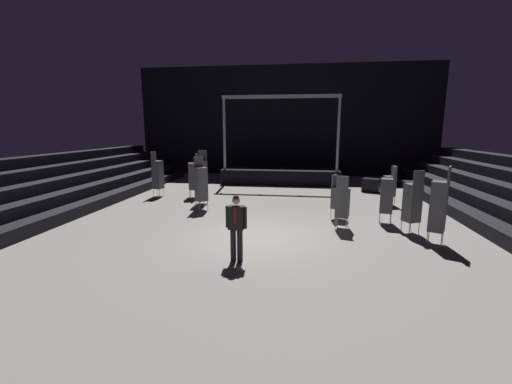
{
  "coord_description": "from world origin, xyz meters",
  "views": [
    {
      "loc": [
        1.38,
        -10.31,
        3.46
      ],
      "look_at": [
        -0.11,
        0.38,
        1.4
      ],
      "focal_mm": 23.4,
      "sensor_mm": 36.0,
      "label": 1
    }
  ],
  "objects": [
    {
      "name": "equipment_road_case",
      "position": [
        5.2,
        8.65,
        0.37
      ],
      "size": [
        1.07,
        0.92,
        0.74
      ],
      "primitive_type": "cube",
      "rotation": [
        0.0,
        0.0,
        -0.44
      ],
      "color": "black",
      "rests_on": "ground_plane"
    },
    {
      "name": "chair_stack_aisle_left",
      "position": [
        5.35,
        5.41,
        0.9
      ],
      "size": [
        0.56,
        0.56,
        1.79
      ],
      "rotation": [
        0.0,
        0.0,
        1.9
      ],
      "color": "#B2B5BA",
      "rests_on": "ground_plane"
    },
    {
      "name": "chair_stack_mid_right",
      "position": [
        -3.24,
        4.49,
        1.24
      ],
      "size": [
        0.49,
        0.49,
        2.48
      ],
      "rotation": [
        0.0,
        0.0,
        3.01
      ],
      "color": "#B2B5BA",
      "rests_on": "ground_plane"
    },
    {
      "name": "chair_stack_rear_right",
      "position": [
        5.44,
        0.04,
        1.19
      ],
      "size": [
        0.59,
        0.59,
        2.39
      ],
      "rotation": [
        0.0,
        0.0,
        1.11
      ],
      "color": "#B2B5BA",
      "rests_on": "ground_plane"
    },
    {
      "name": "chair_stack_rear_centre",
      "position": [
        -5.99,
        5.83,
        1.15
      ],
      "size": [
        0.52,
        0.52,
        2.31
      ],
      "rotation": [
        0.0,
        0.0,
        4.52
      ],
      "color": "#B2B5BA",
      "rests_on": "ground_plane"
    },
    {
      "name": "arena_end_wall",
      "position": [
        0.0,
        15.0,
        4.0
      ],
      "size": [
        22.0,
        0.3,
        8.0
      ],
      "primitive_type": "cube",
      "color": "black",
      "rests_on": "ground_plane"
    },
    {
      "name": "chair_stack_front_right",
      "position": [
        -4.08,
        5.81,
        1.11
      ],
      "size": [
        0.59,
        0.59,
        2.22
      ],
      "rotation": [
        0.0,
        0.0,
        2.03
      ],
      "color": "#B2B5BA",
      "rests_on": "ground_plane"
    },
    {
      "name": "stage_riser",
      "position": [
        0.0,
        11.17,
        0.57
      ],
      "size": [
        7.36,
        2.83,
        5.42
      ],
      "color": "black",
      "rests_on": "ground_plane"
    },
    {
      "name": "man_with_tie",
      "position": [
        -0.28,
        -2.12,
        1.02
      ],
      "size": [
        0.57,
        0.25,
        1.79
      ],
      "rotation": [
        0.0,
        0.0,
        3.08
      ],
      "color": "black",
      "rests_on": "ground_plane"
    },
    {
      "name": "ground_plane",
      "position": [
        0.0,
        0.0,
        -0.05
      ],
      "size": [
        22.0,
        30.0,
        0.1
      ],
      "primitive_type": "cube",
      "color": "gray"
    },
    {
      "name": "chair_stack_aisle_right",
      "position": [
        4.48,
        2.2,
        1.07
      ],
      "size": [
        0.52,
        0.52,
        2.14
      ],
      "rotation": [
        0.0,
        0.0,
        1.36
      ],
      "color": "#B2B5BA",
      "rests_on": "ground_plane"
    },
    {
      "name": "chair_stack_rear_left",
      "position": [
        5.02,
        1.06,
        1.07
      ],
      "size": [
        0.58,
        0.58,
        2.14
      ],
      "rotation": [
        0.0,
        0.0,
        0.43
      ],
      "color": "#B2B5BA",
      "rests_on": "ground_plane"
    },
    {
      "name": "chair_stack_front_left",
      "position": [
        -2.89,
        3.27,
        1.15
      ],
      "size": [
        0.62,
        0.62,
        2.31
      ],
      "rotation": [
        0.0,
        0.0,
        3.87
      ],
      "color": "#B2B5BA",
      "rests_on": "ground_plane"
    },
    {
      "name": "chair_stack_mid_centre",
      "position": [
        2.8,
        1.33,
        0.94
      ],
      "size": [
        0.54,
        0.54,
        1.88
      ],
      "rotation": [
        0.0,
        0.0,
        6.01
      ],
      "color": "#B2B5BA",
      "rests_on": "ground_plane"
    },
    {
      "name": "bleacher_bank_left",
      "position": [
        -9.12,
        1.0,
        1.12
      ],
      "size": [
        3.75,
        24.0,
        2.25
      ],
      "rotation": [
        0.0,
        0.0,
        1.57
      ],
      "color": "black",
      "rests_on": "ground_plane"
    },
    {
      "name": "chair_stack_mid_left",
      "position": [
        2.78,
        2.63,
        0.86
      ],
      "size": [
        0.6,
        0.6,
        1.71
      ],
      "rotation": [
        0.0,
        0.0,
        4.2
      ],
      "color": "#B2B5BA",
      "rests_on": "ground_plane"
    }
  ]
}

